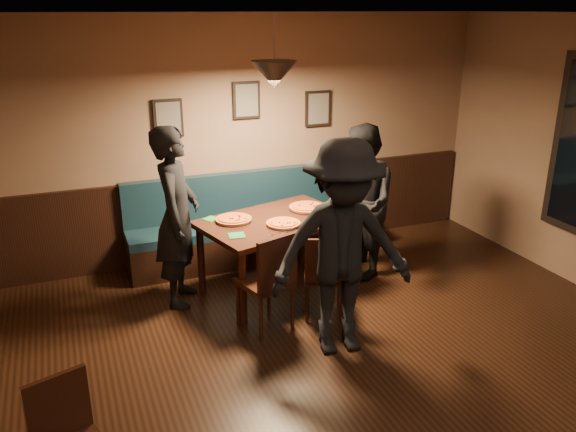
% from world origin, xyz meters
% --- Properties ---
extents(floor, '(7.00, 7.00, 0.00)m').
position_xyz_m(floor, '(0.00, 0.00, 0.00)').
color(floor, black).
rests_on(floor, ground).
extents(ceiling, '(7.00, 7.00, 0.00)m').
position_xyz_m(ceiling, '(0.00, 0.00, 2.80)').
color(ceiling, silver).
rests_on(ceiling, ground).
extents(wall_back, '(6.00, 0.00, 6.00)m').
position_xyz_m(wall_back, '(0.00, 3.50, 1.40)').
color(wall_back, '#8C704F').
rests_on(wall_back, ground).
extents(wainscot, '(5.88, 0.06, 1.00)m').
position_xyz_m(wainscot, '(0.00, 3.47, 0.50)').
color(wainscot, black).
rests_on(wainscot, ground).
extents(booth_bench, '(3.00, 0.60, 1.00)m').
position_xyz_m(booth_bench, '(0.00, 3.20, 0.50)').
color(booth_bench, '#0F232D').
rests_on(booth_bench, ground).
extents(picture_left, '(0.32, 0.04, 0.42)m').
position_xyz_m(picture_left, '(-0.90, 3.47, 1.70)').
color(picture_left, black).
rests_on(picture_left, wall_back).
extents(picture_center, '(0.32, 0.04, 0.42)m').
position_xyz_m(picture_center, '(0.00, 3.47, 1.85)').
color(picture_center, black).
rests_on(picture_center, wall_back).
extents(picture_right, '(0.32, 0.04, 0.42)m').
position_xyz_m(picture_right, '(0.90, 3.47, 1.70)').
color(picture_right, black).
rests_on(picture_right, wall_back).
extents(pendant_lamp, '(0.44, 0.44, 0.25)m').
position_xyz_m(pendant_lamp, '(-0.08, 2.34, 2.25)').
color(pendant_lamp, black).
rests_on(pendant_lamp, ceiling).
extents(dining_table, '(1.69, 1.31, 0.80)m').
position_xyz_m(dining_table, '(-0.08, 2.34, 0.40)').
color(dining_table, black).
rests_on(dining_table, floor).
extents(chair_near_left, '(0.53, 0.53, 0.96)m').
position_xyz_m(chair_near_left, '(-0.44, 1.67, 0.48)').
color(chair_near_left, black).
rests_on(chair_near_left, floor).
extents(chair_near_right, '(0.50, 0.50, 0.86)m').
position_xyz_m(chair_near_right, '(0.17, 1.67, 0.43)').
color(chair_near_right, black).
rests_on(chair_near_right, floor).
extents(diner_left, '(0.65, 0.77, 1.81)m').
position_xyz_m(diner_left, '(-1.06, 2.48, 0.91)').
color(diner_left, black).
rests_on(diner_left, floor).
extents(diner_right, '(0.74, 0.90, 1.70)m').
position_xyz_m(diner_right, '(0.93, 2.36, 0.85)').
color(diner_right, black).
rests_on(diner_right, floor).
extents(diner_front, '(1.31, 0.87, 1.88)m').
position_xyz_m(diner_front, '(0.05, 1.08, 0.94)').
color(diner_front, black).
rests_on(diner_front, floor).
extents(pizza_a, '(0.40, 0.40, 0.04)m').
position_xyz_m(pizza_a, '(-0.49, 2.44, 0.82)').
color(pizza_a, orange).
rests_on(pizza_a, dining_table).
extents(pizza_b, '(0.45, 0.45, 0.04)m').
position_xyz_m(pizza_b, '(-0.07, 2.15, 0.82)').
color(pizza_b, orange).
rests_on(pizza_b, dining_table).
extents(pizza_c, '(0.52, 0.52, 0.04)m').
position_xyz_m(pizza_c, '(0.35, 2.50, 0.82)').
color(pizza_c, orange).
rests_on(pizza_c, dining_table).
extents(soda_glass, '(0.08, 0.08, 0.15)m').
position_xyz_m(soda_glass, '(0.49, 2.00, 0.87)').
color(soda_glass, black).
rests_on(soda_glass, dining_table).
extents(tabasco_bottle, '(0.03, 0.03, 0.11)m').
position_xyz_m(tabasco_bottle, '(0.49, 2.28, 0.86)').
color(tabasco_bottle, '#A10514').
rests_on(tabasco_bottle, dining_table).
extents(napkin_a, '(0.18, 0.18, 0.01)m').
position_xyz_m(napkin_a, '(-0.70, 2.59, 0.80)').
color(napkin_a, '#227F27').
rests_on(napkin_a, dining_table).
extents(napkin_b, '(0.17, 0.17, 0.01)m').
position_xyz_m(napkin_b, '(-0.58, 2.05, 0.80)').
color(napkin_b, '#1E713B').
rests_on(napkin_b, dining_table).
extents(cutlery_set, '(0.18, 0.08, 0.00)m').
position_xyz_m(cutlery_set, '(-0.15, 1.95, 0.80)').
color(cutlery_set, silver).
rests_on(cutlery_set, dining_table).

